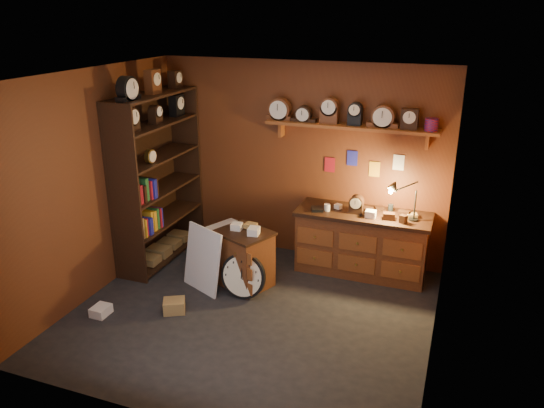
{
  "coord_description": "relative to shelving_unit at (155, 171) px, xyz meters",
  "views": [
    {
      "loc": [
        2.07,
        -4.9,
        3.33
      ],
      "look_at": [
        0.12,
        0.35,
        1.25
      ],
      "focal_mm": 35.0,
      "sensor_mm": 36.0,
      "label": 1
    }
  ],
  "objects": [
    {
      "name": "white_panel",
      "position": [
        1.0,
        -0.63,
        -1.25
      ],
      "size": [
        0.63,
        0.42,
        0.82
      ],
      "primitive_type": "cube",
      "rotation": [
        -0.17,
        0.0,
        -0.43
      ],
      "color": "silver",
      "rests_on": "ground"
    },
    {
      "name": "room_shell",
      "position": [
        1.84,
        -0.87,
        0.47
      ],
      "size": [
        4.02,
        3.62,
        2.71
      ],
      "color": "#623017",
      "rests_on": "ground"
    },
    {
      "name": "mini_fridge",
      "position": [
        1.0,
        0.15,
        -0.99
      ],
      "size": [
        0.66,
        0.68,
        0.52
      ],
      "rotation": [
        0.0,
        0.0,
        -0.43
      ],
      "color": "silver",
      "rests_on": "ground"
    },
    {
      "name": "floor_box_b",
      "position": [
        0.17,
        -1.61,
        -1.2
      ],
      "size": [
        0.18,
        0.22,
        0.11
      ],
      "primitive_type": "cube",
      "rotation": [
        0.0,
        0.0,
        -0.01
      ],
      "color": "white",
      "rests_on": "ground"
    },
    {
      "name": "floor_box_c",
      "position": [
        1.18,
        -0.21,
        -1.17
      ],
      "size": [
        0.28,
        0.27,
        0.17
      ],
      "primitive_type": "cube",
      "rotation": [
        0.0,
        0.0,
        0.44
      ],
      "color": "#9C7944",
      "rests_on": "ground"
    },
    {
      "name": "shelving_unit",
      "position": [
        0.0,
        0.0,
        0.0
      ],
      "size": [
        0.47,
        1.6,
        2.58
      ],
      "color": "black",
      "rests_on": "ground"
    },
    {
      "name": "low_cabinet",
      "position": [
        1.45,
        -0.37,
        -0.85
      ],
      "size": [
        0.81,
        0.76,
        0.82
      ],
      "rotation": [
        0.0,
        0.0,
        -0.42
      ],
      "color": "brown",
      "rests_on": "ground"
    },
    {
      "name": "floor",
      "position": [
        1.79,
        -0.98,
        -1.25
      ],
      "size": [
        4.0,
        4.0,
        0.0
      ],
      "primitive_type": "plane",
      "color": "black",
      "rests_on": "ground"
    },
    {
      "name": "workbench",
      "position": [
        2.76,
        0.49,
        -0.78
      ],
      "size": [
        1.72,
        0.66,
        1.36
      ],
      "color": "brown",
      "rests_on": "ground"
    },
    {
      "name": "floor_box_a",
      "position": [
        0.93,
        -1.25,
        -1.18
      ],
      "size": [
        0.31,
        0.3,
        0.15
      ],
      "primitive_type": "cube",
      "rotation": [
        0.0,
        0.0,
        0.49
      ],
      "color": "#9C7944",
      "rests_on": "ground"
    },
    {
      "name": "big_round_clock",
      "position": [
        1.55,
        -0.65,
        -0.98
      ],
      "size": [
        0.57,
        0.18,
        0.57
      ],
      "color": "black",
      "rests_on": "ground"
    }
  ]
}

